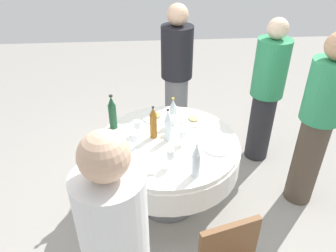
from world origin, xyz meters
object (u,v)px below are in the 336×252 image
wine_glass_left (173,121)px  wine_glass_near (170,155)px  person_left (318,122)px  person_rear (177,78)px  person_east (267,91)px  dining_table (168,155)px  plate_far (156,117)px  plate_mid (218,147)px  bottle_amber_inner (153,123)px  bottle_clear_left (173,112)px  bottle_dark_green_rear (112,113)px  wine_glass_outer (137,125)px  wine_glass_far (183,135)px  bottle_clear_east (168,126)px  bottle_clear_outer (196,161)px  wine_glass_south (134,138)px  plate_right (194,120)px

wine_glass_left → wine_glass_near: bearing=-7.9°
person_left → person_rear: bearing=-130.3°
person_east → dining_table: bearing=-90.0°
plate_far → plate_mid: plate_far is taller
plate_far → person_left: (0.42, 1.40, 0.13)m
plate_far → person_rear: bearing=155.8°
bottle_amber_inner → bottle_clear_left: bottle_amber_inner is taller
bottle_dark_green_rear → wine_glass_outer: size_ratio=2.50×
dining_table → bottle_dark_green_rear: bottle_dark_green_rear is taller
plate_far → person_rear: (-0.58, 0.26, 0.13)m
plate_mid → wine_glass_near: bearing=-64.3°
wine_glass_far → person_rear: bearing=177.4°
person_rear → bottle_amber_inner: bearing=-98.0°
bottle_clear_east → wine_glass_left: bottle_clear_east is taller
dining_table → person_left: person_left is taller
bottle_clear_left → person_left: 1.27m
bottle_clear_east → bottle_amber_inner: size_ratio=1.01×
bottle_clear_outer → dining_table: bearing=-159.6°
wine_glass_south → wine_glass_far: 0.41m
plate_far → wine_glass_south: bearing=-21.9°
wine_glass_far → plate_mid: 0.32m
plate_far → person_east: bearing=103.3°
wine_glass_outer → person_left: person_left is taller
bottle_amber_inner → person_left: person_left is taller
wine_glass_near → person_left: (-0.32, 1.31, 0.03)m
wine_glass_left → person_left: 1.26m
plate_far → plate_right: same height
person_rear → person_east: (0.30, 0.92, -0.05)m
wine_glass_far → person_left: bearing=91.6°
wine_glass_south → plate_far: wine_glass_south is taller
bottle_clear_outer → wine_glass_left: 0.63m
bottle_clear_east → bottle_clear_outer: 0.51m
bottle_clear_outer → plate_mid: bearing=143.3°
wine_glass_south → person_left: bearing=92.6°
person_east → plate_far: bearing=-108.5°
wine_glass_south → person_east: 1.59m
person_left → wine_glass_outer: bearing=-94.5°
bottle_dark_green_rear → bottle_clear_left: bearing=91.5°
wine_glass_near → plate_far: (-0.74, -0.08, -0.10)m
bottle_clear_east → wine_glass_left: 0.16m
bottle_clear_outer → plate_far: size_ratio=1.15×
plate_mid → wine_glass_south: bearing=-93.4°
person_east → bottle_clear_outer: bearing=-70.7°
bottle_clear_east → plate_far: (-0.39, -0.09, -0.13)m
plate_mid → bottle_dark_green_rear: bearing=-113.7°
bottle_amber_inner → plate_right: size_ratio=1.22×
bottle_clear_east → bottle_amber_inner: (-0.06, -0.12, 0.00)m
bottle_dark_green_rear → bottle_clear_outer: (0.72, 0.66, -0.02)m
wine_glass_far → plate_far: (-0.46, -0.21, -0.08)m
plate_right → person_left: (0.34, 1.03, 0.13)m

